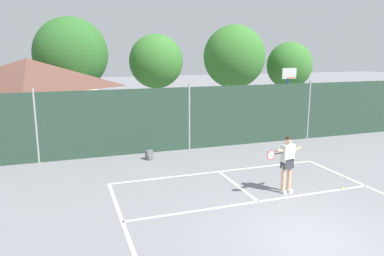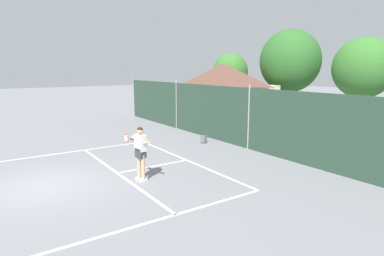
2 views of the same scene
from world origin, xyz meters
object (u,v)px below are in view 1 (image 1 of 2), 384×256
(tennis_player, at_px, (287,159))
(backpack_grey, at_px, (149,155))
(basketball_hoop, at_px, (288,90))
(tennis_ball, at_px, (342,188))

(tennis_player, bearing_deg, backpack_grey, 123.34)
(basketball_hoop, relative_size, backpack_grey, 7.67)
(backpack_grey, bearing_deg, basketball_hoop, 19.91)
(tennis_player, height_order, backpack_grey, tennis_player)
(tennis_player, relative_size, tennis_ball, 28.10)
(backpack_grey, bearing_deg, tennis_ball, -45.70)
(tennis_player, xyz_separation_m, backpack_grey, (-3.33, 5.07, -0.92))
(basketball_hoop, bearing_deg, tennis_ball, -111.87)
(tennis_player, bearing_deg, basketball_hoop, 56.71)
(basketball_hoop, distance_m, backpack_grey, 9.54)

